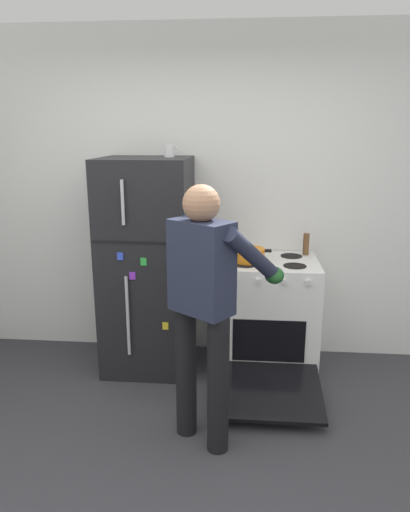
# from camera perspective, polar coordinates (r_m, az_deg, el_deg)

# --- Properties ---
(ground) EXTENTS (8.00, 8.00, 0.00)m
(ground) POSITION_cam_1_polar(r_m,az_deg,el_deg) (2.74, -2.82, -28.37)
(ground) COLOR #38383D
(kitchen_wall_back) EXTENTS (6.00, 0.10, 2.70)m
(kitchen_wall_back) POSITION_cam_1_polar(r_m,az_deg,el_deg) (3.97, 0.77, 7.21)
(kitchen_wall_back) COLOR white
(kitchen_wall_back) RESTS_ON ground
(refrigerator) EXTENTS (0.68, 0.72, 1.69)m
(refrigerator) POSITION_cam_1_polar(r_m,az_deg,el_deg) (3.77, -6.91, -1.16)
(refrigerator) COLOR black
(refrigerator) RESTS_ON ground
(stove_range) EXTENTS (0.76, 1.21, 0.91)m
(stove_range) POSITION_cam_1_polar(r_m,az_deg,el_deg) (3.81, 7.54, -7.34)
(stove_range) COLOR white
(stove_range) RESTS_ON ground
(person_cook) EXTENTS (0.70, 0.76, 1.60)m
(person_cook) POSITION_cam_1_polar(r_m,az_deg,el_deg) (2.76, 0.16, -4.53)
(person_cook) COLOR black
(person_cook) RESTS_ON ground
(red_pot) EXTENTS (0.34, 0.24, 0.10)m
(red_pot) POSITION_cam_1_polar(r_m,az_deg,el_deg) (3.61, 5.30, 0.16)
(red_pot) COLOR orange
(red_pot) RESTS_ON stove_range
(coffee_mug) EXTENTS (0.11, 0.08, 0.10)m
(coffee_mug) POSITION_cam_1_polar(r_m,az_deg,el_deg) (3.65, -4.31, 12.58)
(coffee_mug) COLOR silver
(coffee_mug) RESTS_ON refrigerator
(pepper_mill) EXTENTS (0.05, 0.05, 0.17)m
(pepper_mill) POSITION_cam_1_polar(r_m,az_deg,el_deg) (3.88, 12.12, 1.44)
(pepper_mill) COLOR brown
(pepper_mill) RESTS_ON stove_range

